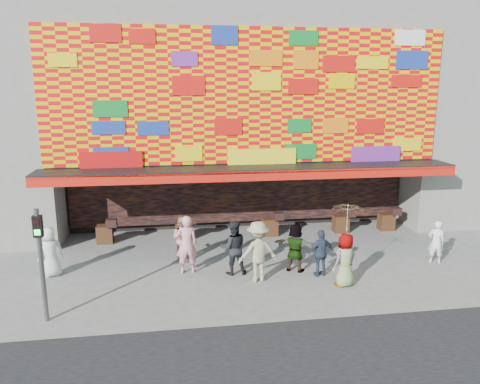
# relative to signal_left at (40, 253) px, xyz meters

# --- Properties ---
(ground) EXTENTS (90.00, 90.00, 0.00)m
(ground) POSITION_rel_signal_left_xyz_m (6.20, 1.50, -1.86)
(ground) COLOR slate
(ground) RESTS_ON ground
(shop_building) EXTENTS (15.20, 9.40, 10.00)m
(shop_building) POSITION_rel_signal_left_xyz_m (6.20, 9.68, 3.37)
(shop_building) COLOR gray
(shop_building) RESTS_ON ground
(signal_left) EXTENTS (0.22, 0.20, 3.00)m
(signal_left) POSITION_rel_signal_left_xyz_m (0.00, 0.00, 0.00)
(signal_left) COLOR #59595B
(signal_left) RESTS_ON ground
(ped_a) EXTENTS (0.92, 0.77, 1.61)m
(ped_a) POSITION_rel_signal_left_xyz_m (-0.56, 3.03, -1.05)
(ped_a) COLOR silver
(ped_a) RESTS_ON ground
(ped_b) EXTENTS (0.71, 0.47, 1.92)m
(ped_b) POSITION_rel_signal_left_xyz_m (3.72, 2.68, -0.90)
(ped_b) COLOR pink
(ped_b) RESTS_ON ground
(ped_c) EXTENTS (0.87, 0.68, 1.78)m
(ped_c) POSITION_rel_signal_left_xyz_m (5.20, 2.37, -0.97)
(ped_c) COLOR black
(ped_c) RESTS_ON ground
(ped_d) EXTENTS (1.33, 0.90, 1.91)m
(ped_d) POSITION_rel_signal_left_xyz_m (5.87, 1.70, -0.90)
(ped_d) COLOR tan
(ped_d) RESTS_ON ground
(ped_e) EXTENTS (0.95, 0.55, 1.53)m
(ped_e) POSITION_rel_signal_left_xyz_m (7.93, 1.78, -1.10)
(ped_e) COLOR #2B374C
(ped_e) RESTS_ON ground
(ped_f) EXTENTS (1.55, 1.14, 1.62)m
(ped_f) POSITION_rel_signal_left_xyz_m (7.23, 2.30, -1.05)
(ped_f) COLOR gray
(ped_f) RESTS_ON ground
(ped_g) EXTENTS (0.95, 0.81, 1.65)m
(ped_g) POSITION_rel_signal_left_xyz_m (8.40, 0.93, -1.03)
(ped_g) COLOR gray
(ped_g) RESTS_ON ground
(ped_h) EXTENTS (0.63, 0.52, 1.49)m
(ped_h) POSITION_rel_signal_left_xyz_m (12.17, 2.30, -1.11)
(ped_h) COLOR white
(ped_h) RESTS_ON ground
(ped_i) EXTENTS (0.96, 0.93, 1.57)m
(ped_i) POSITION_rel_signal_left_xyz_m (3.61, 3.83, -1.08)
(ped_i) COLOR tan
(ped_i) RESTS_ON ground
(parasol) EXTENTS (1.22, 1.23, 1.82)m
(parasol) POSITION_rel_signal_left_xyz_m (8.40, 0.93, 0.28)
(parasol) COLOR #F4E699
(parasol) RESTS_ON ground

